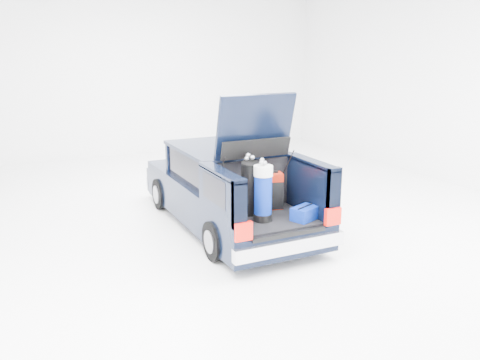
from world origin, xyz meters
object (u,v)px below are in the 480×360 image
red_suitcase (271,191)px  black_golf_bag (249,188)px  blue_golf_bag (263,193)px  blue_duffel (305,213)px  car (226,188)px

red_suitcase → black_golf_bag: black_golf_bag is taller
blue_golf_bag → blue_duffel: bearing=-2.8°
car → red_suitcase: bearing=-77.3°
red_suitcase → black_golf_bag: bearing=-145.7°
black_golf_bag → blue_duffel: size_ratio=2.00×
red_suitcase → blue_duffel: (0.21, -0.71, -0.19)m
car → blue_golf_bag: size_ratio=4.80×
red_suitcase → blue_golf_bag: blue_golf_bag is taller
blue_golf_bag → red_suitcase: bearing=69.4°
car → black_golf_bag: (-0.20, -1.37, 0.37)m
black_golf_bag → red_suitcase: bearing=39.3°
black_golf_bag → blue_golf_bag: same height
black_golf_bag → blue_duffel: bearing=-19.6°
car → blue_duffel: 1.97m
red_suitcase → car: bearing=116.3°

